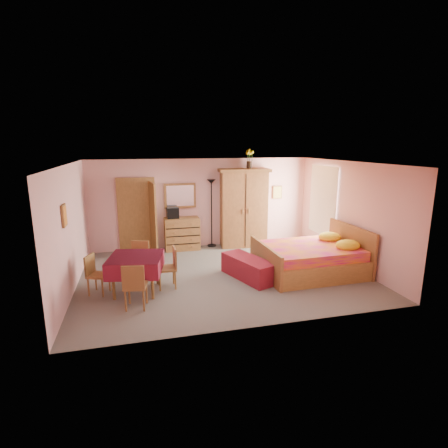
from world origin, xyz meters
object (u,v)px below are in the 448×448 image
object	(u,v)px
dining_table	(136,274)
chair_north	(139,262)
floor_lamp	(212,213)
chair_south	(136,285)
wardrobe	(243,208)
chair_west	(98,275)
wall_mirror	(180,196)
bed	(309,251)
bench	(248,268)
stereo	(173,213)
sunflower_vase	(249,159)
chair_east	(167,268)
chest_of_drawers	(182,234)

from	to	relation	value
dining_table	chair_north	size ratio (longest dim) A/B	1.20
floor_lamp	chair_south	bearing A→B (deg)	-121.52
floor_lamp	dining_table	bearing A→B (deg)	-127.51
wardrobe	chair_west	world-z (taller)	wardrobe
wardrobe	chair_west	xyz separation A→B (m)	(-3.90, -2.63, -0.74)
wall_mirror	bed	size ratio (longest dim) A/B	0.39
bench	stereo	bearing A→B (deg)	118.35
wardrobe	chair_north	xyz separation A→B (m)	(-3.09, -2.08, -0.72)
floor_lamp	wardrobe	xyz separation A→B (m)	(0.93, -0.18, 0.15)
sunflower_vase	chair_north	world-z (taller)	sunflower_vase
chair_west	chair_east	distance (m)	1.38
wardrobe	chair_north	size ratio (longest dim) A/B	2.65
wardrobe	dining_table	xyz separation A→B (m)	(-3.14, -2.71, -0.77)
wardrobe	sunflower_vase	xyz separation A→B (m)	(0.19, 0.08, 1.44)
wardrobe	bench	distance (m)	2.80
chest_of_drawers	chair_west	size ratio (longest dim) A/B	1.20
chest_of_drawers	wardrobe	distance (m)	1.96
chest_of_drawers	bench	xyz separation A→B (m)	(1.17, -2.61, -0.23)
wall_mirror	chair_north	size ratio (longest dim) A/B	1.05
chest_of_drawers	wall_mirror	bearing A→B (deg)	90.50
stereo	wardrobe	distance (m)	2.08
chair_south	chair_north	xyz separation A→B (m)	(0.07, 1.38, -0.01)
dining_table	sunflower_vase	bearing A→B (deg)	39.92
chest_of_drawers	floor_lamp	distance (m)	1.06
chair_south	chair_east	xyz separation A→B (m)	(0.64, 0.82, -0.00)
sunflower_vase	bench	bearing A→B (deg)	-107.88
bed	chest_of_drawers	bearing A→B (deg)	134.41
bench	chair_east	distance (m)	1.87
sunflower_vase	chair_west	distance (m)	5.36
bench	dining_table	bearing A→B (deg)	-176.62
wall_mirror	chair_south	world-z (taller)	wall_mirror
floor_lamp	sunflower_vase	size ratio (longest dim) A/B	3.59
chair_south	chair_west	size ratio (longest dim) A/B	1.08
bed	sunflower_vase	bearing A→B (deg)	102.78
wardrobe	stereo	bearing A→B (deg)	-176.75
bench	chair_south	bearing A→B (deg)	-160.17
chest_of_drawers	dining_table	world-z (taller)	chest_of_drawers
sunflower_vase	bench	world-z (taller)	sunflower_vase
sunflower_vase	dining_table	size ratio (longest dim) A/B	0.53
wardrobe	dining_table	size ratio (longest dim) A/B	2.21
wardrobe	bed	xyz separation A→B (m)	(0.85, -2.58, -0.61)
dining_table	wardrobe	bearing A→B (deg)	40.77
stereo	sunflower_vase	world-z (taller)	sunflower_vase
chair_south	chair_east	bearing A→B (deg)	62.47
floor_lamp	dining_table	distance (m)	3.69
bench	chair_east	bearing A→B (deg)	-177.43
stereo	bench	world-z (taller)	stereo
floor_lamp	chair_south	world-z (taller)	floor_lamp
chair_west	chair_south	bearing A→B (deg)	63.95
chair_west	bench	bearing A→B (deg)	113.58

